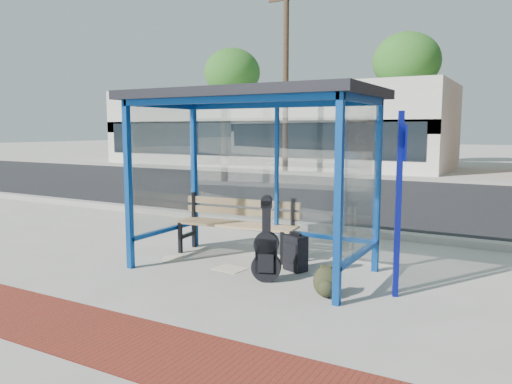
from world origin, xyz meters
The scene contains 19 objects.
ground centered at (0.00, 0.00, 0.00)m, with size 120.00×120.00×0.00m, color #B2ADA0.
brick_paver_strip centered at (0.00, -2.60, 0.01)m, with size 60.00×1.00×0.01m, color maroon.
curb_near centered at (0.00, 2.90, 0.06)m, with size 60.00×0.25×0.12m, color gray.
street_asphalt centered at (0.00, 8.00, 0.00)m, with size 60.00×10.00×0.00m, color black.
curb_far centered at (0.00, 13.10, 0.06)m, with size 60.00×0.25×0.12m, color gray.
far_sidewalk centered at (0.00, 15.00, 0.00)m, with size 60.00×4.00×0.01m, color #B2ADA0.
bus_shelter centered at (0.00, 0.07, 2.07)m, with size 3.30×1.80×2.42m.
storefront_white centered at (-9.00, 17.99, 2.00)m, with size 18.00×6.04×4.00m.
tree_left centered at (-14.00, 22.00, 5.45)m, with size 3.60×3.60×7.03m.
tree_mid centered at (-3.00, 22.00, 5.45)m, with size 3.60×3.60×7.03m.
utility_pole_west centered at (-6.00, 13.40, 4.11)m, with size 1.60×0.24×8.00m.
bench centered at (-0.61, 0.62, 0.51)m, with size 1.95×0.63×0.90m.
guitar_bag centered at (0.43, -0.38, 0.38)m, with size 0.39×0.24×1.03m.
suitcase centered at (0.55, 0.24, 0.25)m, with size 0.36×0.30×0.53m.
backpack centered at (1.31, -0.56, 0.17)m, with size 0.36×0.35×0.36m.
sign_post centered at (2.00, -0.14, 1.19)m, with size 0.13×0.25×2.12m.
newspaper_a centered at (-1.30, -0.08, 0.00)m, with size 0.37×0.29×0.01m, color white.
newspaper_b centered at (-0.27, -0.13, 0.00)m, with size 0.41×0.33×0.01m, color white.
newspaper_c centered at (0.20, 0.32, 0.00)m, with size 0.36×0.28×0.01m, color white.
Camera 1 is at (3.30, -5.77, 1.92)m, focal length 35.00 mm.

